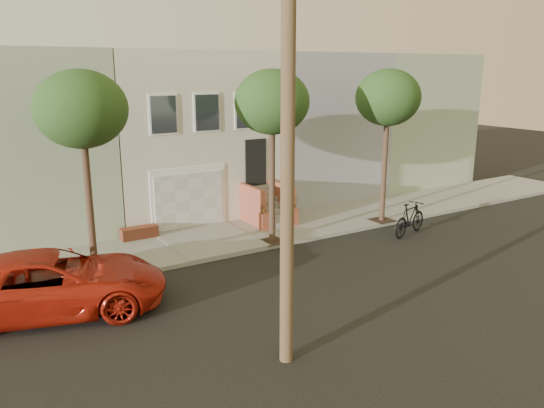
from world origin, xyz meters
TOP-DOWN VIEW (x-y plane):
  - ground at (0.00, 0.00)m, footprint 90.00×90.00m
  - sidewalk at (0.00, 5.35)m, footprint 40.00×3.70m
  - house_row at (0.00, 11.19)m, footprint 33.10×11.70m
  - tree_left at (-5.50, 3.90)m, footprint 2.70×2.57m
  - tree_mid at (1.00, 3.90)m, footprint 2.70×2.57m
  - tree_right at (6.50, 3.90)m, footprint 2.70×2.57m
  - pickup_truck at (-7.05, 2.18)m, footprint 6.59×4.30m
  - motorcycle at (6.34, 2.14)m, footprint 2.31×1.20m

SIDE VIEW (x-z plane):
  - ground at x=0.00m, z-range 0.00..0.00m
  - sidewalk at x=0.00m, z-range 0.00..0.15m
  - motorcycle at x=6.34m, z-range 0.00..1.33m
  - pickup_truck at x=-7.05m, z-range 0.00..1.69m
  - house_row at x=0.00m, z-range 0.14..7.14m
  - tree_left at x=-5.50m, z-range 2.11..8.41m
  - tree_mid at x=1.00m, z-range 2.11..8.41m
  - tree_right at x=6.50m, z-range 2.11..8.41m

